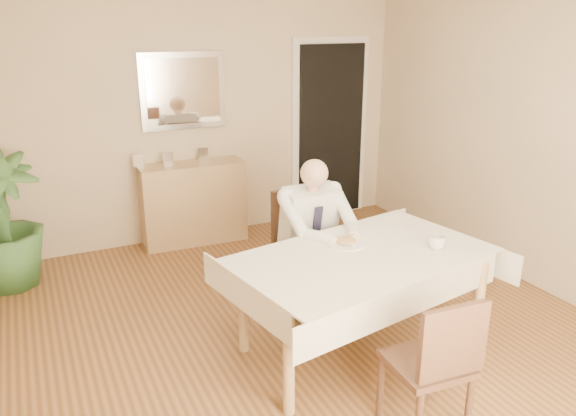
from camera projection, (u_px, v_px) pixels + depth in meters
name	position (u px, v px, depth m)	size (l,w,h in m)	color
room	(311.00, 172.00, 3.61)	(5.00, 5.02, 2.60)	brown
doorway	(330.00, 132.00, 6.44)	(0.96, 0.07, 2.10)	white
mirror	(183.00, 91.00, 5.58)	(0.86, 0.04, 0.76)	silver
dining_table	(362.00, 266.00, 3.76)	(1.89, 1.31, 0.75)	tan
chair_far	(302.00, 240.00, 4.56)	(0.48, 0.48, 0.94)	#492D1D
chair_near	(437.00, 360.00, 3.04)	(0.43, 0.44, 0.87)	#492D1D
seated_man	(319.00, 233.00, 4.26)	(0.48, 0.72, 1.24)	white
plate	(346.00, 244.00, 3.88)	(0.26, 0.26, 0.02)	white
food	(346.00, 241.00, 3.87)	(0.14, 0.14, 0.06)	olive
knife	(356.00, 244.00, 3.84)	(0.01, 0.01, 0.13)	silver
fork	(346.00, 245.00, 3.81)	(0.01, 0.01, 0.13)	silver
coffee_mug	(436.00, 242.00, 3.80)	(0.12, 0.12, 0.09)	white
sideboard	(193.00, 203.00, 5.81)	(1.05, 0.36, 0.84)	tan
photo_frame_left	(138.00, 161.00, 5.49)	(0.10, 0.02, 0.14)	silver
photo_frame_center	(168.00, 159.00, 5.56)	(0.10, 0.02, 0.14)	silver
photo_frame_right	(203.00, 155.00, 5.75)	(0.10, 0.02, 0.14)	silver
potted_palm	(1.00, 220.00, 4.78)	(0.68, 0.68, 1.22)	#2F5727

